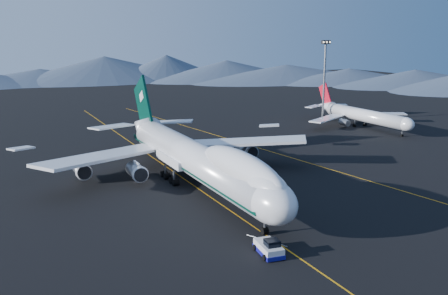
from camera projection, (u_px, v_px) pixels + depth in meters
name	position (u px, v px, depth m)	size (l,w,h in m)	color
ground	(195.00, 186.00, 97.28)	(500.00, 500.00, 0.00)	black
taxiway_line_main	(195.00, 186.00, 97.28)	(0.25, 220.00, 0.01)	orange
taxiway_line_side	(294.00, 159.00, 118.94)	(0.25, 200.00, 0.01)	orange
boeing_747	(195.00, 158.00, 96.02)	(59.62, 72.43, 19.37)	silver
pushback_tug	(269.00, 249.00, 67.31)	(3.52, 5.51, 2.27)	silver
second_jet	(361.00, 115.00, 159.12)	(39.01, 44.07, 12.54)	silver
floodlight_mast	(324.00, 81.00, 166.59)	(3.34, 2.51, 27.07)	black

